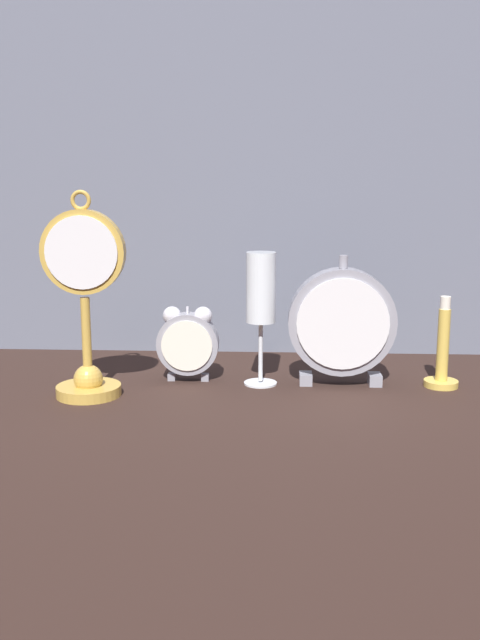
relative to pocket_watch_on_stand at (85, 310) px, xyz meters
The scene contains 7 objects.
ground_plane 0.26m from the pocket_watch_on_stand, ahead, with size 4.00×4.00×0.00m, color black.
fabric_backdrop_drape 0.44m from the pocket_watch_on_stand, 52.70° to the left, with size 1.73×0.01×0.73m, color slate.
pocket_watch_on_stand is the anchor object (origin of this frame).
alarm_clock_twin_bell 0.18m from the pocket_watch_on_stand, 32.24° to the left, with size 0.10×0.03×0.12m.
mantel_clock_silver 0.39m from the pocket_watch_on_stand, 11.48° to the left, with size 0.17×0.04×0.21m.
champagne_flute 0.27m from the pocket_watch_on_stand, 16.26° to the left, with size 0.05×0.05×0.21m.
brass_candlestick 0.56m from the pocket_watch_on_stand, ahead, with size 0.05×0.05×0.14m.
Camera 1 is at (0.05, -0.99, 0.32)m, focal length 40.00 mm.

